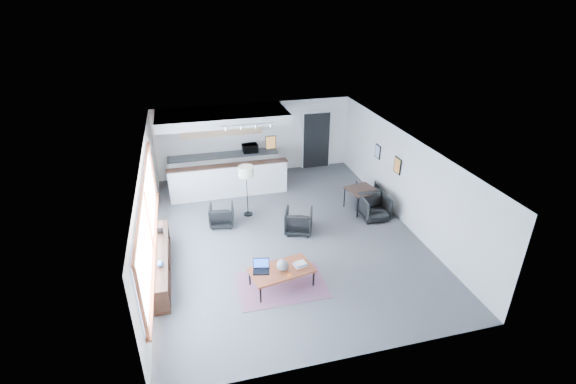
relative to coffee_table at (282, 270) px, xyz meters
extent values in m
cube|color=#4A4A4D|center=(0.64, 2.15, -0.44)|extent=(7.00, 9.00, 0.01)
cube|color=white|center=(0.64, 2.15, 2.17)|extent=(7.00, 9.00, 0.01)
cube|color=silver|center=(0.64, 6.65, 0.87)|extent=(7.00, 0.01, 2.60)
cube|color=silver|center=(0.64, -2.36, 0.87)|extent=(7.00, 0.01, 2.60)
cube|color=silver|center=(-2.87, 2.15, 0.87)|extent=(0.01, 9.00, 2.60)
cube|color=silver|center=(4.14, 2.15, 0.87)|extent=(0.01, 9.00, 2.60)
cube|color=#8CBFFF|center=(-2.83, 1.25, 1.07)|extent=(0.02, 5.80, 1.55)
cube|color=maroon|center=(-2.80, 1.25, 0.27)|extent=(0.10, 5.95, 0.06)
cube|color=maroon|center=(-2.81, 1.25, 1.87)|extent=(0.06, 5.95, 0.06)
cube|color=maroon|center=(-2.81, -1.65, 1.07)|extent=(0.06, 0.06, 1.60)
cube|color=maroon|center=(-2.81, 1.25, 1.07)|extent=(0.06, 0.06, 1.60)
cube|color=maroon|center=(-2.81, 4.15, 1.07)|extent=(0.06, 0.06, 1.60)
cube|color=black|center=(-2.66, 1.15, 0.19)|extent=(0.35, 3.00, 0.05)
cube|color=black|center=(-2.66, 1.15, -0.38)|extent=(0.35, 3.00, 0.05)
cube|color=black|center=(-2.66, -0.30, -0.10)|extent=(0.33, 0.04, 0.55)
cube|color=black|center=(-2.66, 1.15, -0.10)|extent=(0.33, 0.04, 0.55)
cube|color=black|center=(-2.66, 2.60, -0.10)|extent=(0.33, 0.04, 0.55)
cube|color=#3359A5|center=(-2.66, -0.15, -0.26)|extent=(0.18, 0.04, 0.20)
cube|color=silver|center=(-2.66, 0.02, -0.25)|extent=(0.18, 0.04, 0.22)
cube|color=maroon|center=(-2.66, 0.19, -0.24)|extent=(0.18, 0.04, 0.24)
cube|color=black|center=(-2.66, 0.36, -0.26)|extent=(0.18, 0.04, 0.20)
cube|color=#3359A5|center=(-2.66, 0.53, -0.25)|extent=(0.18, 0.04, 0.22)
cube|color=silver|center=(-2.66, 0.70, -0.24)|extent=(0.18, 0.04, 0.24)
cube|color=maroon|center=(-2.66, 0.87, -0.26)|extent=(0.18, 0.04, 0.20)
cube|color=black|center=(-2.66, 1.04, -0.25)|extent=(0.18, 0.04, 0.22)
cube|color=#3359A5|center=(-2.66, 1.21, -0.24)|extent=(0.18, 0.03, 0.24)
cube|color=silver|center=(-2.66, 1.38, -0.26)|extent=(0.18, 0.03, 0.20)
cube|color=maroon|center=(-2.66, 1.55, -0.25)|extent=(0.18, 0.03, 0.22)
cube|color=black|center=(-2.66, 1.72, -0.24)|extent=(0.18, 0.04, 0.24)
cube|color=black|center=(-2.66, 1.95, 0.30)|extent=(0.14, 0.02, 0.18)
sphere|color=#264C99|center=(-2.64, 0.55, 0.28)|extent=(0.14, 0.14, 0.14)
cube|color=white|center=(-0.56, 4.85, 0.12)|extent=(3.80, 0.25, 1.10)
cube|color=black|center=(-0.56, 4.85, 0.68)|extent=(3.85, 0.32, 0.04)
cube|color=white|center=(-0.56, 6.30, 0.02)|extent=(3.80, 0.60, 0.90)
cube|color=#2D2D2D|center=(-0.56, 6.30, 0.48)|extent=(3.82, 0.62, 0.04)
cube|color=tan|center=(-0.56, 6.45, 1.52)|extent=(2.80, 0.35, 0.70)
cube|color=white|center=(-0.56, 5.75, 2.02)|extent=(4.20, 1.80, 0.30)
cube|color=black|center=(0.84, 4.86, 1.32)|extent=(0.35, 0.03, 0.45)
cube|color=orange|center=(0.84, 4.84, 1.32)|extent=(0.30, 0.01, 0.40)
cube|color=black|center=(2.94, 6.57, 0.62)|extent=(1.00, 0.12, 2.10)
cube|color=white|center=(2.42, 6.58, 0.62)|extent=(0.06, 0.10, 2.10)
cube|color=white|center=(3.46, 6.58, 0.62)|extent=(0.06, 0.10, 2.10)
cube|color=white|center=(2.94, 6.58, 1.69)|extent=(1.10, 0.10, 0.06)
cube|color=silver|center=(0.04, 4.35, 2.13)|extent=(1.60, 0.04, 0.04)
cylinder|color=silver|center=(-0.61, 4.35, 2.05)|extent=(0.07, 0.07, 0.09)
cylinder|color=silver|center=(-0.16, 4.35, 2.05)|extent=(0.07, 0.07, 0.09)
cylinder|color=silver|center=(0.29, 4.35, 2.05)|extent=(0.07, 0.07, 0.09)
cylinder|color=silver|center=(0.74, 4.35, 2.05)|extent=(0.07, 0.07, 0.09)
cube|color=black|center=(4.11, 2.55, 1.12)|extent=(0.03, 0.38, 0.48)
cube|color=orange|center=(4.09, 2.55, 1.12)|extent=(0.00, 0.32, 0.42)
cube|color=black|center=(4.11, 3.85, 1.07)|extent=(0.03, 0.34, 0.44)
cube|color=#859FC5|center=(4.09, 3.85, 1.07)|extent=(0.00, 0.28, 0.38)
cube|color=#62374C|center=(0.00, 0.00, -0.43)|extent=(2.05, 1.41, 0.01)
cube|color=maroon|center=(0.00, 0.00, 0.01)|extent=(1.55, 1.03, 0.05)
cube|color=black|center=(-0.58, -0.45, -0.22)|extent=(0.04, 0.04, 0.42)
cube|color=black|center=(-0.71, 0.20, -0.22)|extent=(0.04, 0.04, 0.42)
cube|color=black|center=(0.71, -0.20, -0.22)|extent=(0.04, 0.04, 0.42)
cube|color=black|center=(0.58, 0.45, -0.22)|extent=(0.04, 0.04, 0.42)
cube|color=black|center=(0.06, -0.32, -0.02)|extent=(1.34, 0.29, 0.03)
cube|color=black|center=(-0.06, 0.32, -0.02)|extent=(1.34, 0.29, 0.03)
cube|color=black|center=(-0.46, 0.03, 0.05)|extent=(0.42, 0.34, 0.02)
cube|color=black|center=(-0.44, 0.16, 0.18)|extent=(0.37, 0.14, 0.24)
cube|color=blue|center=(-0.44, 0.15, 0.18)|extent=(0.34, 0.12, 0.21)
sphere|color=gray|center=(0.02, -0.04, 0.17)|extent=(0.27, 0.27, 0.27)
cube|color=silver|center=(0.46, 0.03, 0.05)|extent=(0.33, 0.29, 0.03)
cube|color=#3359A5|center=(0.46, 0.03, 0.08)|extent=(0.30, 0.26, 0.03)
cube|color=silver|center=(0.45, 0.01, 0.11)|extent=(0.28, 0.24, 0.03)
cube|color=#E5590C|center=(0.11, -0.25, 0.04)|extent=(0.11, 0.11, 0.01)
imported|color=black|center=(-1.03, 3.10, -0.09)|extent=(0.76, 0.73, 0.69)
imported|color=black|center=(1.02, 2.17, -0.05)|extent=(0.93, 0.90, 0.75)
cylinder|color=black|center=(-0.19, 3.51, -0.42)|extent=(0.30, 0.30, 0.03)
cylinder|color=black|center=(-0.19, 3.51, 0.26)|extent=(0.03, 0.03, 1.33)
cylinder|color=beige|center=(-0.19, 3.51, 1.00)|extent=(0.49, 0.49, 0.30)
cube|color=black|center=(3.24, 2.95, 0.25)|extent=(0.97, 0.97, 0.04)
cylinder|color=black|center=(2.95, 2.52, -0.10)|extent=(0.04, 0.04, 0.66)
cylinder|color=black|center=(2.81, 3.24, -0.10)|extent=(0.04, 0.04, 0.66)
cylinder|color=black|center=(3.67, 2.66, -0.10)|extent=(0.04, 0.04, 0.66)
cylinder|color=black|center=(3.53, 3.38, -0.10)|extent=(0.04, 0.04, 0.66)
imported|color=black|center=(3.39, 2.35, -0.08)|extent=(0.68, 0.63, 0.70)
imported|color=black|center=(3.64, 3.36, -0.14)|extent=(0.66, 0.64, 0.58)
imported|color=black|center=(0.39, 6.30, 0.68)|extent=(0.56, 0.35, 0.36)
camera|label=1|loc=(-1.78, -7.49, 5.84)|focal=26.00mm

